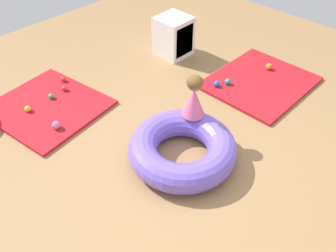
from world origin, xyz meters
name	(u,v)px	position (x,y,z in m)	size (l,w,h in m)	color
ground_plane	(185,167)	(0.00, 0.00, 0.00)	(8.00, 8.00, 0.00)	#9E7549
gym_mat_center_rear	(260,82)	(1.78, 0.27, 0.02)	(1.32, 1.13, 0.04)	#B21923
gym_mat_far_left	(48,107)	(-0.44, 1.82, 0.02)	(1.15, 1.24, 0.04)	#B21923
inflatable_cushion	(182,149)	(0.06, 0.09, 0.15)	(1.09, 1.09, 0.29)	#7056D1
child_in_pink	(194,96)	(0.41, 0.27, 0.52)	(0.34, 0.34, 0.47)	#E5608E
play_ball_red	(64,88)	(-0.12, 1.94, 0.07)	(0.07, 0.07, 0.07)	red
play_ball_orange	(269,66)	(2.11, 0.35, 0.08)	(0.09, 0.09, 0.09)	orange
play_ball_blue	(217,84)	(1.29, 0.61, 0.08)	(0.08, 0.08, 0.08)	blue
play_ball_green	(51,96)	(-0.33, 1.91, 0.07)	(0.06, 0.06, 0.06)	green
play_ball_teal	(228,82)	(1.42, 0.54, 0.08)	(0.08, 0.08, 0.08)	teal
play_ball_pink	(56,125)	(-0.59, 1.39, 0.09)	(0.09, 0.09, 0.09)	pink
play_ball_yellow	(28,109)	(-0.66, 1.89, 0.08)	(0.07, 0.07, 0.07)	yellow
play_ball_red_second	(63,79)	(-0.01, 2.12, 0.07)	(0.07, 0.07, 0.07)	red
storage_cube	(175,37)	(1.56, 1.61, 0.28)	(0.44, 0.44, 0.56)	white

